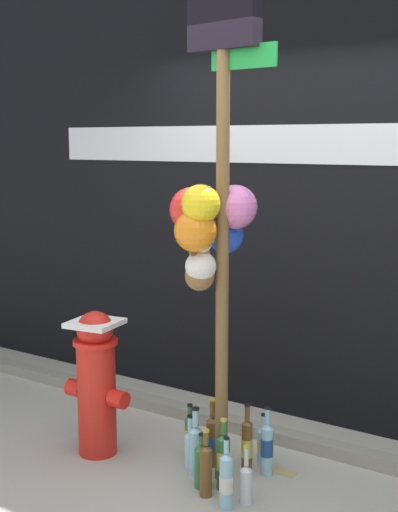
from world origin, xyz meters
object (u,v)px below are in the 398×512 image
object	(u,v)px
bottle_6	(246,483)
bottle_8	(226,480)
bottle_4	(247,444)
memorial_post	(212,201)
bottle_2	(190,435)
bottle_7	(196,448)
bottle_10	(223,460)
bottle_11	(206,468)
fire_hydrant	(96,380)
bottle_0	(191,446)
bottle_9	(202,465)
bottle_5	(267,447)
bottle_1	(213,440)
bottle_3	(263,444)

from	to	relation	value
bottle_6	bottle_8	world-z (taller)	bottle_8
bottle_4	memorial_post	bearing A→B (deg)	-123.23
bottle_2	bottle_7	xyz separation A→B (m)	(0.16, -0.18, 0.03)
bottle_8	bottle_10	world-z (taller)	bottle_10
memorial_post	bottle_11	xyz separation A→B (m)	(0.09, -0.19, -1.42)
fire_hydrant	bottle_6	bearing A→B (deg)	-1.80
bottle_0	bottle_2	xyz separation A→B (m)	(-0.08, 0.11, 0.01)
bottle_4	bottle_9	bearing A→B (deg)	-109.73
bottle_0	bottle_5	world-z (taller)	bottle_5
bottle_8	bottle_9	xyz separation A→B (m)	(-0.23, 0.12, -0.02)
bottle_1	bottle_5	xyz separation A→B (m)	(0.32, 0.08, 0.00)
bottle_9	bottle_4	bearing A→B (deg)	70.27
memorial_post	bottle_11	size ratio (longest dim) A/B	7.21
bottle_5	bottle_8	bearing A→B (deg)	-89.61
memorial_post	bottle_5	distance (m)	1.45
bottle_3	bottle_4	bearing A→B (deg)	-105.83
bottle_5	bottle_6	distance (m)	0.36
bottle_2	bottle_10	distance (m)	0.45
bottle_7	bottle_6	bearing A→B (deg)	-16.53
bottle_3	bottle_8	distance (m)	0.57
bottle_4	bottle_8	world-z (taller)	bottle_4
bottle_11	bottle_2	bearing A→B (deg)	134.55
bottle_1	bottle_2	world-z (taller)	bottle_1
memorial_post	bottle_5	xyz separation A→B (m)	(0.24, 0.21, -1.42)
bottle_1	bottle_7	world-z (taller)	bottle_1
bottle_5	bottle_11	bearing A→B (deg)	-110.58
fire_hydrant	bottle_4	xyz separation A→B (m)	(0.88, 0.30, -0.31)
bottle_7	bottle_4	bearing A→B (deg)	44.51
bottle_1	bottle_2	distance (m)	0.18
bottle_6	bottle_11	xyz separation A→B (m)	(-0.22, -0.05, 0.04)
bottle_1	bottle_2	bearing A→B (deg)	171.99
bottle_5	bottle_0	bearing A→B (deg)	-158.62
bottle_1	bottle_2	xyz separation A→B (m)	(-0.18, 0.03, -0.02)
bottle_0	bottle_7	bearing A→B (deg)	-40.82
bottle_1	bottle_0	bearing A→B (deg)	-139.03
bottle_2	bottle_10	size ratio (longest dim) A/B	0.82
memorial_post	bottle_8	distance (m)	1.47
bottle_3	bottle_1	bearing A→B (deg)	-142.47
bottle_4	bottle_11	size ratio (longest dim) A/B	1.07
bottle_6	bottle_8	size ratio (longest dim) A/B	0.82
bottle_10	bottle_11	bearing A→B (deg)	-105.89
fire_hydrant	bottle_5	distance (m)	1.09
bottle_7	bottle_8	world-z (taller)	bottle_7
bottle_10	memorial_post	bearing A→B (deg)	149.77
bottle_3	bottle_4	size ratio (longest dim) A/B	0.77
bottle_9	bottle_11	size ratio (longest dim) A/B	0.83
bottle_5	bottle_9	bearing A→B (deg)	-124.39
bottle_2	bottle_9	distance (m)	0.39
bottle_3	bottle_11	size ratio (longest dim) A/B	0.83
memorial_post	bottle_10	size ratio (longest dim) A/B	6.71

